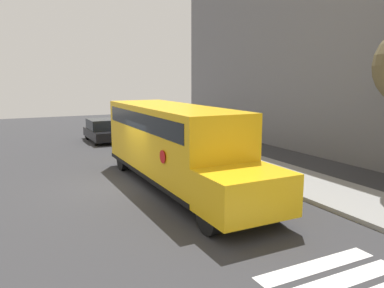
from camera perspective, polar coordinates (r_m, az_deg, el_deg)
name	(u,v)px	position (r m, az deg, el deg)	size (l,w,h in m)	color
ground_plane	(124,186)	(15.16, -10.26, -6.27)	(60.00, 60.00, 0.00)	#333335
sidewalk_strip	(258,167)	(18.00, 10.00, -3.43)	(44.00, 3.00, 0.15)	gray
building_backdrop	(364,29)	(22.21, 24.68, 15.67)	(32.00, 4.00, 13.49)	slate
school_bus	(174,141)	(14.54, -2.76, 0.45)	(10.42, 2.57, 3.14)	yellow
parked_car	(103,130)	(26.07, -13.47, 2.02)	(4.12, 1.84, 1.48)	black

